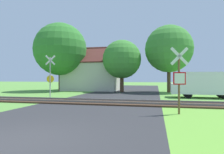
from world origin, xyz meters
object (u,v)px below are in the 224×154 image
(tree_right, at_px, (169,49))
(house, at_px, (93,75))
(stop_sign_near, at_px, (179,77))
(tree_left, at_px, (60,49))
(tree_center, at_px, (122,59))
(mail_truck, at_px, (202,84))
(crossing_sign_far, at_px, (50,75))

(tree_right, bearing_deg, house, 166.94)
(stop_sign_near, relative_size, tree_left, 0.35)
(tree_center, xyz_separation_m, tree_left, (-8.39, 0.21, 1.53))
(tree_left, bearing_deg, tree_right, 0.87)
(tree_right, distance_m, mail_truck, 7.64)
(stop_sign_near, bearing_deg, mail_truck, -122.09)
(stop_sign_near, distance_m, mail_truck, 9.21)
(tree_left, bearing_deg, stop_sign_near, -46.90)
(tree_right, bearing_deg, crossing_sign_far, -139.27)
(crossing_sign_far, bearing_deg, tree_left, 97.06)
(stop_sign_near, xyz_separation_m, tree_right, (0.39, 14.78, 3.46))
(house, distance_m, mail_truck, 15.37)
(house, bearing_deg, tree_right, -14.11)
(crossing_sign_far, height_order, tree_center, tree_center)
(house, relative_size, mail_truck, 1.59)
(mail_truck, bearing_deg, crossing_sign_far, 104.46)
(crossing_sign_far, xyz_separation_m, mail_truck, (12.93, 2.97, -0.78))
(crossing_sign_far, distance_m, tree_left, 10.14)
(stop_sign_near, distance_m, tree_center, 15.45)
(tree_left, distance_m, tree_right, 14.03)
(tree_center, bearing_deg, stop_sign_near, -69.95)
(crossing_sign_far, xyz_separation_m, house, (0.12, 11.42, 0.09))
(tree_center, relative_size, tree_right, 0.80)
(house, height_order, tree_left, tree_left)
(crossing_sign_far, xyz_separation_m, tree_right, (10.47, 9.02, 3.20))
(stop_sign_near, relative_size, house, 0.41)
(tree_right, bearing_deg, tree_left, -179.13)
(stop_sign_near, xyz_separation_m, mail_truck, (2.85, 8.74, -0.52))
(tree_right, bearing_deg, tree_center, -175.68)
(tree_center, distance_m, tree_left, 8.54)
(tree_right, bearing_deg, stop_sign_near, -91.52)
(stop_sign_near, relative_size, tree_center, 0.50)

